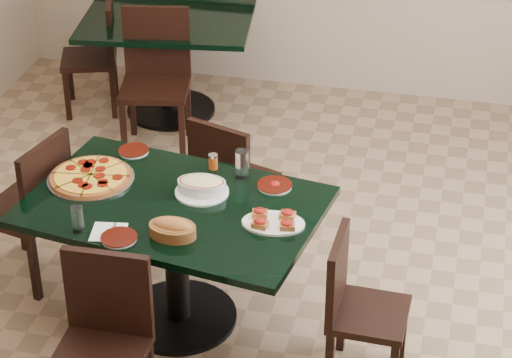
% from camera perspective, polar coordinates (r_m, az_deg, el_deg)
% --- Properties ---
extents(floor, '(5.50, 5.50, 0.00)m').
position_cam_1_polar(floor, '(5.70, -0.17, -6.55)').
color(floor, '#8E6E52').
rests_on(floor, ground).
extents(room_shell, '(5.50, 5.50, 5.50)m').
position_cam_1_polar(room_shell, '(6.54, 12.27, 9.69)').
color(room_shell, white).
rests_on(room_shell, floor).
extents(main_table, '(1.61, 1.17, 0.75)m').
position_cam_1_polar(main_table, '(5.20, -4.65, -3.09)').
color(main_table, black).
rests_on(main_table, floor).
extents(back_table, '(1.33, 1.04, 0.75)m').
position_cam_1_polar(back_table, '(7.42, -5.04, 7.49)').
color(back_table, black).
rests_on(back_table, floor).
extents(chair_far, '(0.51, 0.51, 0.86)m').
position_cam_1_polar(chair_far, '(5.84, -1.56, 0.12)').
color(chair_far, black).
rests_on(chair_far, floor).
extents(chair_near, '(0.42, 0.42, 0.89)m').
position_cam_1_polar(chair_near, '(4.70, -8.70, -8.81)').
color(chair_near, black).
rests_on(chair_near, floor).
extents(chair_right, '(0.39, 0.39, 0.80)m').
position_cam_1_polar(chair_right, '(4.94, 5.68, -7.02)').
color(chair_right, black).
rests_on(chair_right, floor).
extents(chair_left, '(0.51, 0.51, 0.91)m').
position_cam_1_polar(chair_left, '(5.67, -12.57, -1.34)').
color(chair_left, black).
rests_on(chair_left, floor).
extents(back_chair_near, '(0.54, 0.54, 0.99)m').
position_cam_1_polar(back_chair_near, '(6.97, -5.74, 6.14)').
color(back_chair_near, black).
rests_on(back_chair_near, floor).
extents(back_chair_left, '(0.51, 0.51, 0.86)m').
position_cam_1_polar(back_chair_left, '(7.55, -8.97, 7.28)').
color(back_chair_left, black).
rests_on(back_chair_left, floor).
extents(pepperoni_pizza, '(0.46, 0.46, 0.04)m').
position_cam_1_polar(pepperoni_pizza, '(5.34, -9.43, 0.12)').
color(pepperoni_pizza, silver).
rests_on(pepperoni_pizza, main_table).
extents(lasagna_casserole, '(0.28, 0.28, 0.09)m').
position_cam_1_polar(lasagna_casserole, '(5.15, -3.12, -0.37)').
color(lasagna_casserole, silver).
rests_on(lasagna_casserole, main_table).
extents(bread_basket, '(0.25, 0.18, 0.10)m').
position_cam_1_polar(bread_basket, '(4.83, -4.80, -2.85)').
color(bread_basket, brown).
rests_on(bread_basket, main_table).
extents(bruschetta_platter, '(0.33, 0.24, 0.05)m').
position_cam_1_polar(bruschetta_platter, '(4.91, 1.00, -2.39)').
color(bruschetta_platter, silver).
rests_on(bruschetta_platter, main_table).
extents(side_plate_near, '(0.18, 0.18, 0.02)m').
position_cam_1_polar(side_plate_near, '(4.86, -7.83, -3.35)').
color(side_plate_near, silver).
rests_on(side_plate_near, main_table).
extents(side_plate_far_r, '(0.19, 0.19, 0.03)m').
position_cam_1_polar(side_plate_far_r, '(5.22, 1.08, -0.35)').
color(side_plate_far_r, silver).
rests_on(side_plate_far_r, main_table).
extents(side_plate_far_l, '(0.17, 0.17, 0.02)m').
position_cam_1_polar(side_plate_far_l, '(5.58, -7.01, 1.62)').
color(side_plate_far_l, silver).
rests_on(side_plate_far_l, main_table).
extents(napkin_setting, '(0.19, 0.19, 0.01)m').
position_cam_1_polar(napkin_setting, '(4.91, -8.41, -3.02)').
color(napkin_setting, white).
rests_on(napkin_setting, main_table).
extents(water_glass_a, '(0.07, 0.07, 0.16)m').
position_cam_1_polar(water_glass_a, '(5.27, -0.81, 0.86)').
color(water_glass_a, white).
rests_on(water_glass_a, main_table).
extents(water_glass_b, '(0.06, 0.06, 0.13)m').
position_cam_1_polar(water_glass_b, '(4.92, -10.16, -2.26)').
color(water_glass_b, white).
rests_on(water_glass_b, main_table).
extents(pepper_shaker, '(0.05, 0.05, 0.09)m').
position_cam_1_polar(pepper_shaker, '(5.36, -2.46, 1.01)').
color(pepper_shaker, '#B04312').
rests_on(pepper_shaker, main_table).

